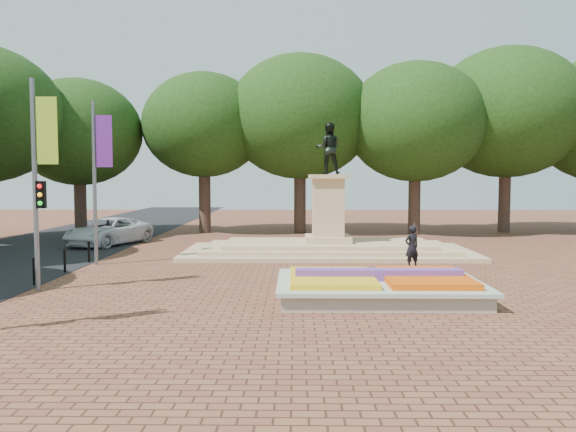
# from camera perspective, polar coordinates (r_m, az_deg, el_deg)

# --- Properties ---
(ground) EXTENTS (90.00, 90.00, 0.00)m
(ground) POSITION_cam_1_polar(r_m,az_deg,el_deg) (19.84, 5.40, -7.02)
(ground) COLOR brown
(ground) RESTS_ON ground
(flower_bed) EXTENTS (6.30, 4.30, 0.91)m
(flower_bed) POSITION_cam_1_polar(r_m,az_deg,el_deg) (17.94, 9.23, -7.01)
(flower_bed) COLOR gray
(flower_bed) RESTS_ON ground
(monument) EXTENTS (14.00, 6.00, 6.40)m
(monument) POSITION_cam_1_polar(r_m,az_deg,el_deg) (27.61, 4.07, -2.05)
(monument) COLOR tan
(monument) RESTS_ON ground
(tree_row_back) EXTENTS (44.80, 8.80, 10.43)m
(tree_row_back) POSITION_cam_1_polar(r_m,az_deg,el_deg) (37.73, 6.80, 8.36)
(tree_row_back) COLOR #33251C
(tree_row_back) RESTS_ON ground
(banner_poles) EXTENTS (0.88, 11.17, 7.00)m
(banner_poles) POSITION_cam_1_polar(r_m,az_deg,el_deg) (19.99, -24.39, 3.90)
(banner_poles) COLOR slate
(banner_poles) RESTS_ON ground
(bollard_row) EXTENTS (0.12, 13.12, 0.98)m
(bollard_row) POSITION_cam_1_polar(r_m,az_deg,el_deg) (20.35, -25.95, -5.62)
(bollard_row) COLOR black
(bollard_row) RESTS_ON ground
(van) EXTENTS (4.30, 5.95, 1.50)m
(van) POSITION_cam_1_polar(r_m,az_deg,el_deg) (32.78, -17.76, -1.50)
(van) COLOR silver
(van) RESTS_ON ground
(pedestrian) EXTENTS (0.78, 0.67, 1.80)m
(pedestrian) POSITION_cam_1_polar(r_m,az_deg,el_deg) (23.68, 12.47, -3.10)
(pedestrian) COLOR black
(pedestrian) RESTS_ON ground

